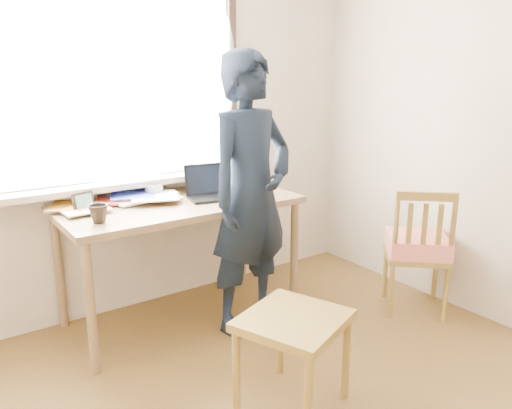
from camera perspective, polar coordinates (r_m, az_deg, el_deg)
room_shell at (r=1.98m, az=7.70°, el=14.49°), size 3.52×4.02×2.61m
desk at (r=3.34m, az=-8.76°, el=-1.03°), size 1.55×0.77×0.83m
laptop at (r=3.37m, az=-5.18°, el=1.68°), size 0.36×0.32×0.22m
mug_white at (r=3.44m, az=-11.57°, el=1.59°), size 0.16×0.16×0.09m
mug_dark at (r=2.93m, az=-17.54°, el=-1.01°), size 0.15×0.15×0.10m
mouse at (r=3.48m, az=-0.47°, el=1.58°), size 0.10×0.07×0.04m
desk_clutter at (r=3.32m, az=-17.48°, el=0.31°), size 0.82×0.60×0.06m
book_a at (r=3.40m, az=-16.28°, el=0.58°), size 0.34×0.36×0.03m
book_b at (r=3.77m, az=-4.66°, el=2.43°), size 0.22×0.27×0.02m
picture_frame at (r=3.19m, az=-19.13°, el=0.20°), size 0.14×0.05×0.11m
work_chair at (r=2.53m, az=4.28°, el=-14.18°), size 0.62×0.61×0.49m
side_chair at (r=3.65m, az=17.97°, el=-4.61°), size 0.58×0.58×0.90m
person at (r=3.16m, az=-0.59°, el=1.07°), size 0.72×0.54×1.79m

